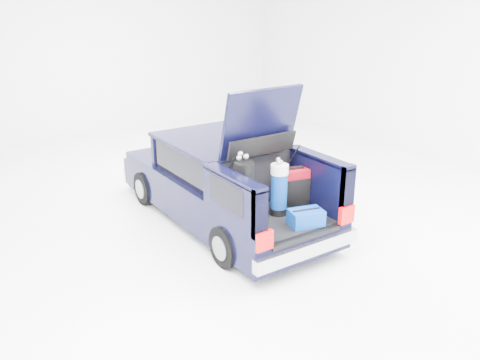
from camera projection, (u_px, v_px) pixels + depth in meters
ground at (224, 220)px, 8.85m from camera, size 14.00×14.00×0.00m
car at (220, 182)px, 8.70m from camera, size 1.87×4.65×2.47m
red_suitcase at (295, 188)px, 7.80m from camera, size 0.43×0.34×0.64m
black_golf_bag at (243, 192)px, 7.20m from camera, size 0.34×0.41×1.05m
blue_golf_bag at (279, 189)px, 7.50m from camera, size 0.32×0.32×0.88m
blue_duffel at (306, 217)px, 7.23m from camera, size 0.54×0.42×0.25m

